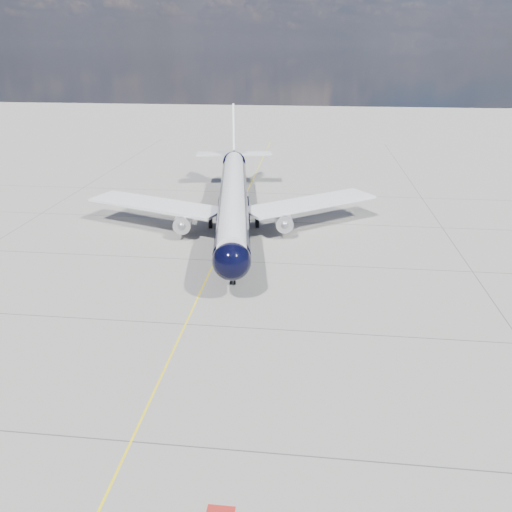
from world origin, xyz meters
name	(u,v)px	position (x,y,z in m)	size (l,w,h in m)	color
ground	(222,245)	(0.00, 30.00, 0.00)	(320.00, 320.00, 0.00)	gray
taxiway_centerline	(215,260)	(0.00, 25.00, 0.00)	(0.16, 160.00, 0.01)	yellow
main_airliner	(233,196)	(0.44, 37.16, 4.56)	(41.34, 50.73, 14.68)	black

